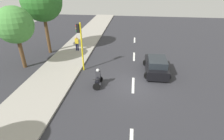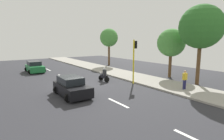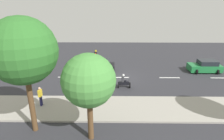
{
  "view_description": "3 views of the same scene",
  "coord_description": "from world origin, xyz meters",
  "px_view_note": "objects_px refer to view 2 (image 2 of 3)",
  "views": [
    {
      "loc": [
        0.23,
        12.46,
        7.83
      ],
      "look_at": [
        1.78,
        -0.17,
        1.2
      ],
      "focal_mm": 28.36,
      "sensor_mm": 36.0,
      "label": 1
    },
    {
      "loc": [
        -7.39,
        -16.06,
        4.44
      ],
      "look_at": [
        2.85,
        -1.07,
        1.47
      ],
      "focal_mm": 29.18,
      "sensor_mm": 36.0,
      "label": 2
    },
    {
      "loc": [
        21.23,
        -0.51,
        8.64
      ],
      "look_at": [
        1.6,
        -0.78,
        1.52
      ],
      "focal_mm": 31.09,
      "sensor_mm": 36.0,
      "label": 3
    }
  ],
  "objects_px": {
    "pedestrian_near_signal": "(185,79)",
    "street_tree_south": "(109,38)",
    "motorcycle": "(104,76)",
    "car_green": "(35,67)",
    "traffic_light_corner": "(134,55)",
    "street_tree_north": "(201,27)",
    "car_black": "(72,87)",
    "street_tree_center": "(171,43)"
  },
  "relations": [
    {
      "from": "pedestrian_near_signal",
      "to": "street_tree_center",
      "type": "relative_size",
      "value": 0.29
    },
    {
      "from": "car_black",
      "to": "car_green",
      "type": "xyz_separation_m",
      "value": [
        -0.09,
        13.39,
        -0.0
      ]
    },
    {
      "from": "car_green",
      "to": "pedestrian_near_signal",
      "type": "relative_size",
      "value": 2.31
    },
    {
      "from": "motorcycle",
      "to": "pedestrian_near_signal",
      "type": "relative_size",
      "value": 0.91
    },
    {
      "from": "motorcycle",
      "to": "pedestrian_near_signal",
      "type": "xyz_separation_m",
      "value": [
        3.91,
        -7.2,
        0.42
      ]
    },
    {
      "from": "motorcycle",
      "to": "street_tree_north",
      "type": "distance_m",
      "value": 10.85
    },
    {
      "from": "street_tree_south",
      "to": "motorcycle",
      "type": "bearing_deg",
      "value": -125.82
    },
    {
      "from": "car_black",
      "to": "motorcycle",
      "type": "bearing_deg",
      "value": 30.8
    },
    {
      "from": "motorcycle",
      "to": "traffic_light_corner",
      "type": "xyz_separation_m",
      "value": [
        2.01,
        -2.62,
        2.29
      ]
    },
    {
      "from": "car_green",
      "to": "street_tree_south",
      "type": "relative_size",
      "value": 0.6
    },
    {
      "from": "street_tree_north",
      "to": "motorcycle",
      "type": "bearing_deg",
      "value": 137.12
    },
    {
      "from": "car_green",
      "to": "motorcycle",
      "type": "height_order",
      "value": "motorcycle"
    },
    {
      "from": "car_black",
      "to": "street_tree_center",
      "type": "height_order",
      "value": "street_tree_center"
    },
    {
      "from": "street_tree_south",
      "to": "car_black",
      "type": "bearing_deg",
      "value": -132.89
    },
    {
      "from": "pedestrian_near_signal",
      "to": "car_green",
      "type": "bearing_deg",
      "value": 116.6
    },
    {
      "from": "motorcycle",
      "to": "street_tree_center",
      "type": "bearing_deg",
      "value": -17.73
    },
    {
      "from": "motorcycle",
      "to": "traffic_light_corner",
      "type": "distance_m",
      "value": 4.02
    },
    {
      "from": "street_tree_south",
      "to": "street_tree_north",
      "type": "height_order",
      "value": "street_tree_north"
    },
    {
      "from": "car_green",
      "to": "traffic_light_corner",
      "type": "xyz_separation_m",
      "value": [
        6.96,
        -13.12,
        2.22
      ]
    },
    {
      "from": "pedestrian_near_signal",
      "to": "street_tree_south",
      "type": "relative_size",
      "value": 0.26
    },
    {
      "from": "street_tree_north",
      "to": "street_tree_south",
      "type": "bearing_deg",
      "value": 88.2
    },
    {
      "from": "traffic_light_corner",
      "to": "street_tree_south",
      "type": "relative_size",
      "value": 0.7
    },
    {
      "from": "pedestrian_near_signal",
      "to": "street_tree_north",
      "type": "height_order",
      "value": "street_tree_north"
    },
    {
      "from": "car_black",
      "to": "street_tree_north",
      "type": "bearing_deg",
      "value": -16.97
    },
    {
      "from": "motorcycle",
      "to": "car_green",
      "type": "bearing_deg",
      "value": 115.27
    },
    {
      "from": "car_black",
      "to": "street_tree_south",
      "type": "distance_m",
      "value": 18.73
    },
    {
      "from": "pedestrian_near_signal",
      "to": "traffic_light_corner",
      "type": "distance_m",
      "value": 5.3
    },
    {
      "from": "car_black",
      "to": "pedestrian_near_signal",
      "type": "distance_m",
      "value": 9.78
    },
    {
      "from": "car_green",
      "to": "street_tree_center",
      "type": "height_order",
      "value": "street_tree_center"
    },
    {
      "from": "motorcycle",
      "to": "car_black",
      "type": "bearing_deg",
      "value": -149.2
    },
    {
      "from": "car_green",
      "to": "street_tree_south",
      "type": "xyz_separation_m",
      "value": [
        12.52,
        -0.01,
        4.14
      ]
    },
    {
      "from": "street_tree_center",
      "to": "car_black",
      "type": "bearing_deg",
      "value": -178.22
    },
    {
      "from": "traffic_light_corner",
      "to": "car_black",
      "type": "bearing_deg",
      "value": -177.7
    },
    {
      "from": "car_green",
      "to": "motorcycle",
      "type": "distance_m",
      "value": 11.6
    },
    {
      "from": "car_black",
      "to": "street_tree_center",
      "type": "distance_m",
      "value": 13.16
    },
    {
      "from": "car_green",
      "to": "pedestrian_near_signal",
      "type": "bearing_deg",
      "value": -63.4
    },
    {
      "from": "traffic_light_corner",
      "to": "motorcycle",
      "type": "bearing_deg",
      "value": 127.41
    },
    {
      "from": "traffic_light_corner",
      "to": "street_tree_center",
      "type": "distance_m",
      "value": 5.95
    },
    {
      "from": "street_tree_south",
      "to": "pedestrian_near_signal",
      "type": "bearing_deg",
      "value": -101.69
    },
    {
      "from": "street_tree_center",
      "to": "street_tree_north",
      "type": "xyz_separation_m",
      "value": [
        -0.8,
        -4.03,
        1.58
      ]
    },
    {
      "from": "street_tree_south",
      "to": "street_tree_north",
      "type": "distance_m",
      "value": 17.05
    },
    {
      "from": "motorcycle",
      "to": "street_tree_north",
      "type": "xyz_separation_m",
      "value": [
        7.03,
        -6.53,
        5.06
      ]
    }
  ]
}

